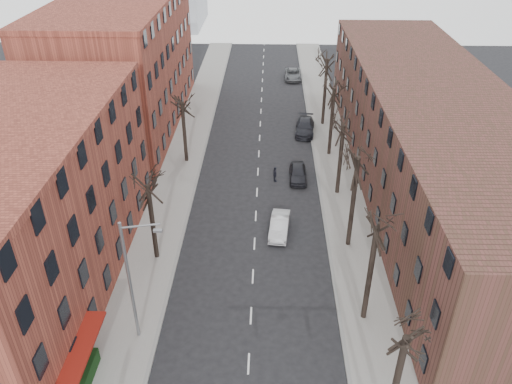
{
  "coord_description": "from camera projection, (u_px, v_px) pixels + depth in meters",
  "views": [
    {
      "loc": [
        1.01,
        -12.42,
        24.98
      ],
      "look_at": [
        0.08,
        21.56,
        4.0
      ],
      "focal_mm": 35.0,
      "sensor_mm": 36.0,
      "label": 1
    }
  ],
  "objects": [
    {
      "name": "sidewalk_right",
      "position": [
        333.0,
        158.0,
        53.26
      ],
      "size": [
        4.0,
        90.0,
        0.15
      ],
      "primitive_type": "cube",
      "color": "gray",
      "rests_on": "ground"
    },
    {
      "name": "parked_car_far",
      "position": [
        293.0,
        74.0,
        74.86
      ],
      "size": [
        2.55,
        5.23,
        1.43
      ],
      "primitive_type": "imported",
      "rotation": [
        0.0,
        0.0,
        -0.03
      ],
      "color": "#4F5256",
      "rests_on": "ground"
    },
    {
      "name": "tree_right_c",
      "position": [
        348.0,
        245.0,
        40.54
      ],
      "size": [
        5.2,
        5.2,
        11.6
      ],
      "primitive_type": null,
      "color": "black",
      "rests_on": "ground"
    },
    {
      "name": "sidewalk_left",
      "position": [
        184.0,
        156.0,
        53.63
      ],
      "size": [
        4.0,
        90.0,
        0.15
      ],
      "primitive_type": "cube",
      "color": "gray",
      "rests_on": "ground"
    },
    {
      "name": "parked_car_near",
      "position": [
        298.0,
        173.0,
        49.26
      ],
      "size": [
        1.72,
        4.17,
        1.42
      ],
      "primitive_type": "imported",
      "rotation": [
        0.0,
        0.0,
        -0.01
      ],
      "color": "black",
      "rests_on": "ground"
    },
    {
      "name": "building_right",
      "position": [
        430.0,
        138.0,
        46.23
      ],
      "size": [
        12.0,
        50.0,
        10.0
      ],
      "primitive_type": "cube",
      "color": "#532C27",
      "rests_on": "ground"
    },
    {
      "name": "tree_right_e",
      "position": [
        329.0,
        155.0,
        54.16
      ],
      "size": [
        5.2,
        5.2,
        10.8
      ],
      "primitive_type": null,
      "color": "black",
      "rests_on": "ground"
    },
    {
      "name": "building_left_far",
      "position": [
        123.0,
        67.0,
        57.83
      ],
      "size": [
        12.0,
        28.0,
        14.0
      ],
      "primitive_type": "cube",
      "color": "brown",
      "rests_on": "ground"
    },
    {
      "name": "tree_left_a",
      "position": [
        157.0,
        258.0,
        39.2
      ],
      "size": [
        5.2,
        5.2,
        9.5
      ],
      "primitive_type": null,
      "color": "black",
      "rests_on": "ground"
    },
    {
      "name": "streetlight",
      "position": [
        132.0,
        277.0,
        29.74
      ],
      "size": [
        2.45,
        0.22,
        9.03
      ],
      "color": "slate",
      "rests_on": "ground"
    },
    {
      "name": "tree_right_f",
      "position": [
        322.0,
        124.0,
        60.96
      ],
      "size": [
        5.2,
        5.2,
        11.6
      ],
      "primitive_type": null,
      "color": "black",
      "rests_on": "ground"
    },
    {
      "name": "tree_left_b",
      "position": [
        187.0,
        162.0,
        52.81
      ],
      "size": [
        5.2,
        5.2,
        9.5
      ],
      "primitive_type": null,
      "color": "black",
      "rests_on": "ground"
    },
    {
      "name": "tree_right_d",
      "position": [
        337.0,
        193.0,
        47.35
      ],
      "size": [
        5.2,
        5.2,
        10.0
      ],
      "primitive_type": null,
      "color": "black",
      "rests_on": "ground"
    },
    {
      "name": "pedestrian_crossing",
      "position": [
        275.0,
        174.0,
        48.87
      ],
      "size": [
        0.61,
        1.0,
        1.59
      ],
      "primitive_type": "imported",
      "rotation": [
        0.0,
        0.0,
        1.83
      ],
      "color": "black",
      "rests_on": "ground"
    },
    {
      "name": "building_left_near",
      "position": [
        16.0,
        214.0,
        33.69
      ],
      "size": [
        12.0,
        26.0,
        12.0
      ],
      "primitive_type": "cube",
      "color": "brown",
      "rests_on": "ground"
    },
    {
      "name": "tree_right_b",
      "position": [
        363.0,
        318.0,
        33.74
      ],
      "size": [
        5.2,
        5.2,
        10.8
      ],
      "primitive_type": null,
      "color": "black",
      "rests_on": "ground"
    },
    {
      "name": "parked_car_mid",
      "position": [
        305.0,
        127.0,
        58.52
      ],
      "size": [
        2.6,
        5.39,
        1.51
      ],
      "primitive_type": "imported",
      "rotation": [
        0.0,
        0.0,
        -0.09
      ],
      "color": "black",
      "rests_on": "ground"
    },
    {
      "name": "silver_sedan",
      "position": [
        279.0,
        226.0,
        41.66
      ],
      "size": [
        1.93,
        4.4,
        1.41
      ],
      "primitive_type": "imported",
      "rotation": [
        0.0,
        0.0,
        -0.11
      ],
      "color": "#B7BABF",
      "rests_on": "ground"
    }
  ]
}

